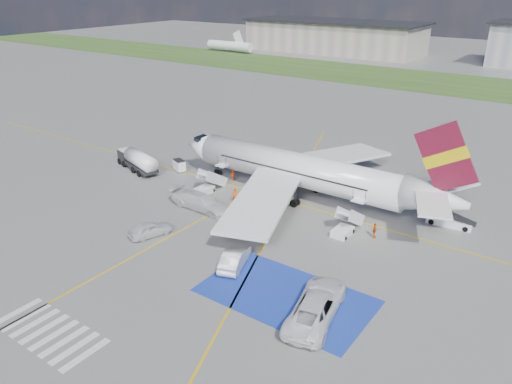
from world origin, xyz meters
TOP-DOWN VIEW (x-y plane):
  - ground at (0.00, 0.00)m, footprint 400.00×400.00m
  - grass_strip at (0.00, 95.00)m, footprint 400.00×30.00m
  - taxiway_line_main at (0.00, 12.00)m, footprint 120.00×0.20m
  - taxiway_line_cross at (-5.00, -10.00)m, footprint 0.20×60.00m
  - taxiway_line_diag at (0.00, 12.00)m, footprint 20.71×56.45m
  - staging_box at (10.00, -4.00)m, footprint 14.00×8.00m
  - crosswalk at (-1.80, -18.00)m, footprint 9.00×4.00m
  - terminal_west at (-55.00, 130.00)m, footprint 60.00×22.00m
  - airliner at (1.51, 14.00)m, footprint 36.81×32.95m
  - airstairs_fwd at (-9.50, 8.70)m, footprint 1.90×5.20m
  - airstairs_aft at (9.00, 8.70)m, footprint 1.90×5.20m
  - fuel_tanker at (-21.93, 9.03)m, footprint 8.49×4.40m
  - gpu_cart at (-17.16, 12.05)m, footprint 2.18×1.80m
  - belt_loader at (17.27, 16.76)m, footprint 4.99×2.21m
  - car_silver_a at (-6.73, -3.16)m, footprint 3.11×4.75m
  - car_silver_b at (3.72, -2.76)m, footprint 3.40×5.31m
  - van_white_a at (13.27, -4.86)m, footprint 4.45×7.20m
  - van_white_b at (-6.75, 4.66)m, footprint 6.18×2.67m
  - crew_fwd at (-4.53, 8.07)m, footprint 0.83×0.74m
  - crew_nose at (-9.09, 13.33)m, footprint 0.98×0.98m
  - crew_aft at (11.86, 9.62)m, footprint 0.74×1.02m

SIDE VIEW (x-z plane):
  - ground at x=0.00m, z-range 0.00..0.00m
  - grass_strip at x=0.00m, z-range 0.00..0.01m
  - taxiway_line_main at x=0.00m, z-range 0.00..0.01m
  - taxiway_line_cross at x=-5.00m, z-range 0.00..0.01m
  - taxiway_line_diag at x=0.00m, z-range 0.00..0.01m
  - staging_box at x=10.00m, z-range 0.00..0.01m
  - crosswalk at x=-1.80m, z-range 0.00..0.01m
  - belt_loader at x=17.27m, z-range -0.37..1.09m
  - airstairs_fwd at x=-9.50m, z-range -1.18..2.42m
  - airstairs_aft at x=9.00m, z-range -1.18..2.42m
  - gpu_cart at x=-17.16m, z-range -0.08..1.49m
  - car_silver_a at x=-6.73m, z-range 0.00..1.50m
  - crew_nose at x=-9.09m, z-range 0.00..1.60m
  - crew_aft at x=11.86m, z-range 0.00..1.60m
  - car_silver_b at x=3.72m, z-range 0.00..1.65m
  - crew_fwd at x=-4.53m, z-range 0.00..1.91m
  - fuel_tanker at x=-21.93m, z-range -0.22..2.58m
  - van_white_b at x=-6.75m, z-range 0.00..2.39m
  - van_white_a at x=13.27m, z-range 0.00..2.51m
  - airliner at x=1.51m, z-range -2.57..9.35m
  - terminal_west at x=-55.00m, z-range 0.00..10.00m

